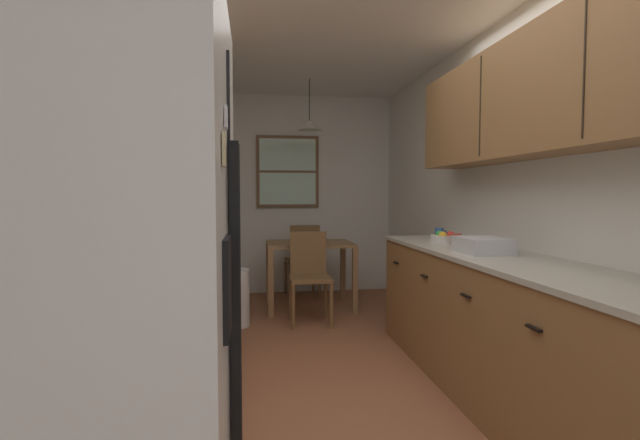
# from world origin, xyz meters

# --- Properties ---
(ground_plane) EXTENTS (12.00, 12.00, 0.00)m
(ground_plane) POSITION_xyz_m (0.00, 1.00, 0.00)
(ground_plane) COLOR #995B3D
(wall_left) EXTENTS (0.10, 9.00, 2.55)m
(wall_left) POSITION_xyz_m (-1.35, 1.00, 1.27)
(wall_left) COLOR white
(wall_left) RESTS_ON ground
(wall_right) EXTENTS (0.10, 9.00, 2.55)m
(wall_right) POSITION_xyz_m (1.35, 1.00, 1.27)
(wall_right) COLOR white
(wall_right) RESTS_ON ground
(wall_back) EXTENTS (4.40, 0.10, 2.55)m
(wall_back) POSITION_xyz_m (0.00, 3.65, 1.27)
(wall_back) COLOR white
(wall_back) RESTS_ON ground
(ceiling_slab) EXTENTS (4.40, 9.00, 0.08)m
(ceiling_slab) POSITION_xyz_m (0.00, 1.00, 2.59)
(ceiling_slab) COLOR white
(refrigerator) EXTENTS (0.76, 0.78, 1.78)m
(refrigerator) POSITION_xyz_m (-0.93, -1.17, 0.89)
(refrigerator) COLOR white
(refrigerator) RESTS_ON ground
(stove_range) EXTENTS (0.66, 0.59, 1.10)m
(stove_range) POSITION_xyz_m (-0.99, -0.46, 0.47)
(stove_range) COLOR white
(stove_range) RESTS_ON ground
(microwave_over_range) EXTENTS (0.39, 0.62, 0.31)m
(microwave_over_range) POSITION_xyz_m (-1.11, -0.46, 1.70)
(microwave_over_range) COLOR silver
(counter_left) EXTENTS (0.64, 1.97, 0.90)m
(counter_left) POSITION_xyz_m (-1.00, 0.82, 0.45)
(counter_left) COLOR olive
(counter_left) RESTS_ON ground
(upper_cabinets_left) EXTENTS (0.33, 2.05, 0.68)m
(upper_cabinets_left) POSITION_xyz_m (-1.14, 0.77, 1.91)
(upper_cabinets_left) COLOR olive
(counter_right) EXTENTS (0.64, 3.23, 0.90)m
(counter_right) POSITION_xyz_m (1.00, 0.06, 0.45)
(counter_right) COLOR olive
(counter_right) RESTS_ON ground
(upper_cabinets_right) EXTENTS (0.33, 2.91, 0.71)m
(upper_cabinets_right) POSITION_xyz_m (1.14, 0.01, 1.85)
(upper_cabinets_right) COLOR olive
(dining_table) EXTENTS (0.95, 0.73, 0.74)m
(dining_table) POSITION_xyz_m (0.12, 2.72, 0.62)
(dining_table) COLOR olive
(dining_table) RESTS_ON ground
(dining_chair_near) EXTENTS (0.40, 0.40, 0.90)m
(dining_chair_near) POSITION_xyz_m (0.05, 2.15, 0.50)
(dining_chair_near) COLOR brown
(dining_chair_near) RESTS_ON ground
(dining_chair_far) EXTENTS (0.43, 0.43, 0.90)m
(dining_chair_far) POSITION_xyz_m (0.11, 3.29, 0.50)
(dining_chair_far) COLOR brown
(dining_chair_far) RESTS_ON ground
(pendant_light) EXTENTS (0.28, 0.28, 0.56)m
(pendant_light) POSITION_xyz_m (0.12, 2.72, 2.04)
(pendant_light) COLOR black
(back_window) EXTENTS (0.80, 0.05, 0.92)m
(back_window) POSITION_xyz_m (-0.06, 3.58, 1.57)
(back_window) COLOR brown
(trash_bin) EXTENTS (0.31, 0.31, 0.55)m
(trash_bin) POSITION_xyz_m (-0.70, 2.11, 0.28)
(trash_bin) COLOR white
(trash_bin) RESTS_ON ground
(storage_canister) EXTENTS (0.12, 0.12, 0.16)m
(storage_canister) POSITION_xyz_m (-1.00, 0.15, 0.98)
(storage_canister) COLOR red
(storage_canister) RESTS_ON counter_left
(dish_towel) EXTENTS (0.02, 0.16, 0.24)m
(dish_towel) POSITION_xyz_m (-0.64, -0.32, 0.50)
(dish_towel) COLOR white
(mug_by_coffeemaker) EXTENTS (0.11, 0.07, 0.10)m
(mug_by_coffeemaker) POSITION_xyz_m (1.02, 1.23, 0.95)
(mug_by_coffeemaker) COLOR #335999
(mug_by_coffeemaker) RESTS_ON counter_right
(mug_spare) EXTENTS (0.11, 0.07, 0.09)m
(mug_spare) POSITION_xyz_m (0.96, 0.77, 0.95)
(mug_spare) COLOR #BF3F33
(mug_spare) RESTS_ON counter_right
(fruit_bowl) EXTENTS (0.22, 0.22, 0.09)m
(fruit_bowl) POSITION_xyz_m (0.96, 1.00, 0.94)
(fruit_bowl) COLOR silver
(fruit_bowl) RESTS_ON counter_right
(dish_rack) EXTENTS (0.28, 0.34, 0.10)m
(dish_rack) POSITION_xyz_m (0.95, 0.38, 0.95)
(dish_rack) COLOR silver
(dish_rack) RESTS_ON counter_right
(table_serving_bowl) EXTENTS (0.19, 0.19, 0.06)m
(table_serving_bowl) POSITION_xyz_m (0.01, 2.72, 0.77)
(table_serving_bowl) COLOR #E0D14C
(table_serving_bowl) RESTS_ON dining_table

